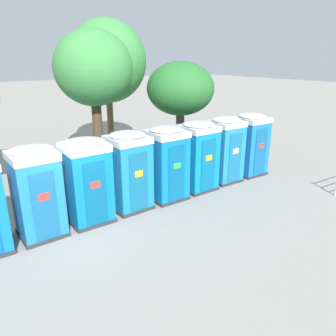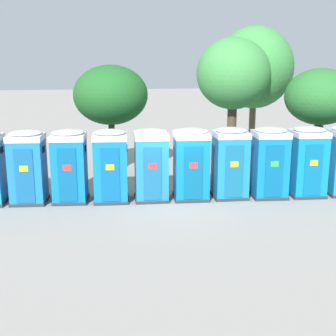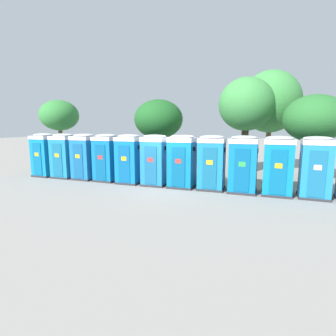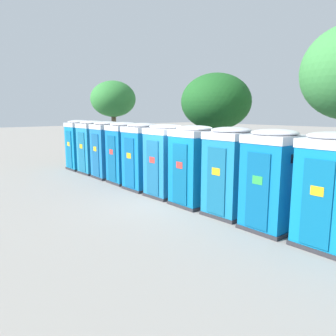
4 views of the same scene
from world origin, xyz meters
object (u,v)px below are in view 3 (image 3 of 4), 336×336
portapotty_8 (243,164)px  portapotty_1 (64,155)px  street_tree_0 (270,102)px  portapotty_10 (315,167)px  street_tree_1 (246,105)px  street_tree_4 (314,119)px  portapotty_5 (155,160)px  portapotty_0 (45,155)px  portapotty_2 (85,156)px  portapotty_6 (182,161)px  portapotty_4 (130,159)px  portapotty_9 (278,166)px  street_tree_3 (159,119)px  portapotty_3 (107,157)px  portapotty_7 (212,162)px  street_tree_2 (59,116)px

portapotty_8 → portapotty_1: bearing=177.4°
portapotty_1 → street_tree_0: (11.22, 5.77, 3.18)m
portapotty_10 → street_tree_0: size_ratio=0.40×
street_tree_1 → street_tree_4: size_ratio=1.29×
portapotty_5 → portapotty_0: bearing=177.6°
portapotty_0 → street_tree_0: 14.24m
portapotty_2 → portapotty_5: same height
portapotty_6 → portapotty_4: bearing=177.9°
portapotty_0 → portapotty_9: (12.78, -0.52, -0.00)m
street_tree_3 → street_tree_4: 8.92m
portapotty_2 → street_tree_4: 12.28m
portapotty_6 → street_tree_0: size_ratio=0.40×
portapotty_4 → street_tree_0: size_ratio=0.40×
portapotty_0 → portapotty_4: size_ratio=1.00×
street_tree_3 → portapotty_4: bearing=-91.6°
portapotty_4 → portapotty_6: 2.84m
portapotty_5 → street_tree_4: 8.35m
portapotty_1 → portapotty_3: same height
street_tree_1 → street_tree_4: 3.88m
street_tree_4 → street_tree_0: bearing=123.2°
portapotty_3 → portapotty_5: (2.84, -0.17, 0.00)m
portapotty_6 → portapotty_7: size_ratio=1.00×
portapotty_0 → portapotty_5: 7.11m
portapotty_10 → portapotty_4: bearing=178.2°
portapotty_9 → portapotty_10: (1.42, -0.01, 0.00)m
portapotty_6 → street_tree_2: bearing=161.9°
portapotty_1 → street_tree_4: size_ratio=0.56×
portapotty_2 → portapotty_4: same height
portapotty_1 → street_tree_0: street_tree_0 is taller
portapotty_4 → portapotty_9: 7.11m
street_tree_2 → portapotty_10: bearing=-12.3°
portapotty_8 → street_tree_2: (-12.52, 3.31, 2.38)m
portapotty_3 → portapotty_8: (7.10, -0.36, -0.00)m
portapotty_8 → street_tree_0: (1.28, 6.23, 3.18)m
portapotty_0 → portapotty_8: size_ratio=1.00×
street_tree_4 → portapotty_2: bearing=-166.8°
portapotty_6 → street_tree_2: (-9.68, 3.17, 2.38)m
street_tree_1 → street_tree_2: 12.49m
street_tree_3 → portapotty_5: bearing=-72.5°
portapotty_0 → portapotty_1: 1.42m
portapotty_9 → portapotty_7: bearing=176.8°
portapotty_1 → street_tree_3: size_ratio=0.54×
street_tree_1 → street_tree_3: size_ratio=1.25×
portapotty_0 → street_tree_1: 12.38m
street_tree_0 → street_tree_1: 2.03m
street_tree_0 → street_tree_4: 3.82m
portapotty_5 → street_tree_2: size_ratio=0.54×
portapotty_3 → street_tree_3: 4.75m
street_tree_4 → street_tree_2: bearing=179.6°
portapotty_10 → portapotty_5: bearing=178.2°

